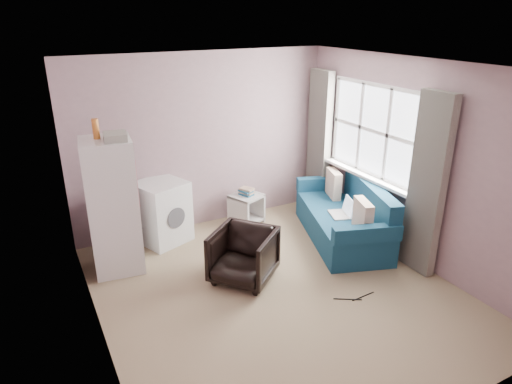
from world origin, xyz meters
TOP-DOWN VIEW (x-y plane):
  - room at (0.02, 0.01)m, footprint 3.84×4.24m
  - armchair at (-0.22, 0.40)m, footprint 0.92×0.93m
  - fridge at (-1.47, 1.36)m, footprint 0.65×0.63m
  - washing_machine at (-0.76, 1.82)m, footprint 0.78×0.78m
  - side_table at (0.52, 1.79)m, footprint 0.53×0.53m
  - sofa at (1.52, 0.69)m, footprint 1.41×2.06m
  - window_dressing at (1.78, 0.70)m, footprint 0.17×2.62m
  - floor_cables at (0.70, -0.54)m, footprint 0.48×0.18m

SIDE VIEW (x-z plane):
  - floor_cables at x=0.70m, z-range 0.00..0.01m
  - side_table at x=0.52m, z-range -0.02..0.54m
  - sofa at x=1.52m, z-range -0.11..0.73m
  - armchair at x=-0.22m, z-range 0.00..0.70m
  - washing_machine at x=-0.76m, z-range 0.02..0.88m
  - fridge at x=-1.47m, z-range -0.10..1.78m
  - window_dressing at x=1.78m, z-range 0.02..2.20m
  - room at x=0.02m, z-range -0.02..2.52m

